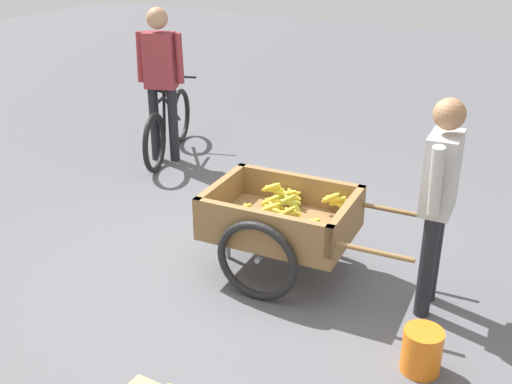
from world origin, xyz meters
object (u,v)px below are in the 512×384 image
Objects in this scene: vendor_person at (439,190)px; cyclist_person at (161,71)px; plastic_bucket at (422,351)px; bicycle at (168,126)px; fruit_cart at (282,222)px.

cyclist_person reaches higher than vendor_person.
cyclist_person is 4.27m from plastic_bucket.
bicycle is at bearing -24.50° from vendor_person.
cyclist_person reaches higher than plastic_bucket.
plastic_bucket is at bearing 147.84° from bicycle.
vendor_person is (-1.14, -0.07, 0.49)m from fruit_cart.
plastic_bucket is (-1.30, 0.63, -0.29)m from fruit_cart.
cyclist_person is at bearing -22.80° from vendor_person.
fruit_cart is 1.24m from vendor_person.
bicycle reaches higher than plastic_bucket.
bicycle is 4.30m from plastic_bucket.
fruit_cart is 2.80m from cyclist_person.
plastic_bucket is (-3.59, 2.14, -0.89)m from cyclist_person.
fruit_cart is 2.86m from bicycle.
vendor_person is at bearing 155.50° from bicycle.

